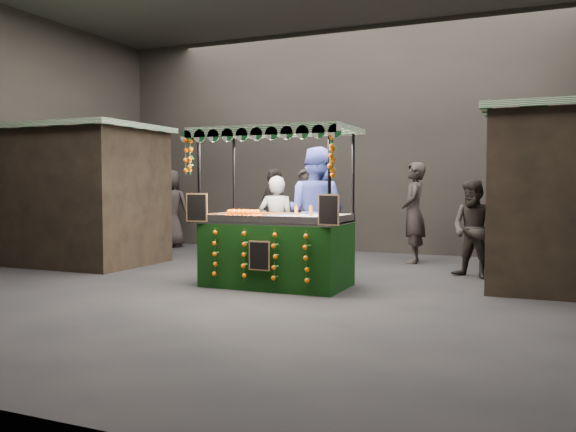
% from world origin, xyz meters
% --- Properties ---
extents(ground, '(12.00, 12.00, 0.00)m').
position_xyz_m(ground, '(0.00, 0.00, 0.00)').
color(ground, black).
rests_on(ground, ground).
extents(market_hall, '(12.10, 10.10, 5.05)m').
position_xyz_m(market_hall, '(0.00, 0.00, 3.38)').
color(market_hall, black).
rests_on(market_hall, ground).
extents(neighbour_stall_left, '(3.00, 2.20, 2.60)m').
position_xyz_m(neighbour_stall_left, '(-4.40, 1.00, 1.31)').
color(neighbour_stall_left, black).
rests_on(neighbour_stall_left, ground).
extents(juice_stall, '(2.39, 1.41, 2.32)m').
position_xyz_m(juice_stall, '(0.12, 0.11, 0.72)').
color(juice_stall, black).
rests_on(juice_stall, ground).
extents(vendor_grey, '(0.69, 0.55, 1.64)m').
position_xyz_m(vendor_grey, '(-0.35, 1.14, 0.82)').
color(vendor_grey, gray).
rests_on(vendor_grey, ground).
extents(vendor_blue, '(1.14, 0.96, 2.09)m').
position_xyz_m(vendor_blue, '(0.40, 1.00, 1.04)').
color(vendor_blue, navy).
rests_on(vendor_blue, ground).
extents(shopper_0, '(0.68, 0.46, 1.81)m').
position_xyz_m(shopper_0, '(-0.51, 2.85, 0.91)').
color(shopper_0, black).
rests_on(shopper_0, ground).
extents(shopper_1, '(0.94, 0.86, 1.58)m').
position_xyz_m(shopper_1, '(2.70, 2.08, 0.79)').
color(shopper_1, black).
rests_on(shopper_1, ground).
extents(shopper_2, '(1.11, 1.01, 1.82)m').
position_xyz_m(shopper_2, '(-1.22, 2.97, 0.91)').
color(shopper_2, '#2B2523').
rests_on(shopper_2, ground).
extents(shopper_3, '(1.11, 1.06, 1.51)m').
position_xyz_m(shopper_3, '(3.35, 4.49, 0.76)').
color(shopper_3, black).
rests_on(shopper_3, ground).
extents(shopper_4, '(1.04, 0.81, 1.88)m').
position_xyz_m(shopper_4, '(-4.50, 4.13, 0.94)').
color(shopper_4, black).
rests_on(shopper_4, ground).
extents(shopper_5, '(1.32, 1.67, 1.77)m').
position_xyz_m(shopper_5, '(3.15, 2.66, 0.89)').
color(shopper_5, '#2C2724').
rests_on(shopper_5, ground).
extents(shopper_6, '(0.58, 0.77, 1.93)m').
position_xyz_m(shopper_6, '(1.44, 3.54, 0.96)').
color(shopper_6, '#292321').
rests_on(shopper_6, ground).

